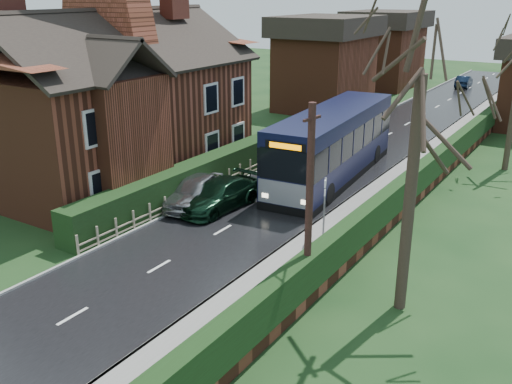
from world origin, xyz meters
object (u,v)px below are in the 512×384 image
Objects in this scene: brick_house at (114,98)px; car_silver at (195,191)px; bus at (333,145)px; telegraph_pole at (309,209)px; car_green at (219,195)px; bus_stop_sign at (325,200)px.

car_silver is at bearing -10.13° from brick_house.
brick_house reaches higher than bus.
telegraph_pole reaches higher than car_silver.
car_green is 9.59m from telegraph_pole.
telegraph_pole is (1.80, -4.92, 1.60)m from bus_stop_sign.
bus_stop_sign reaches higher than car_green.
bus is 2.67× the size of car_green.
bus is 1.88× the size of telegraph_pole.
car_silver is 6.88m from bus_stop_sign.
car_green is at bearing -6.21° from brick_house.
bus reaches higher than bus_stop_sign.
bus is 7.44m from car_green.
brick_house is 2.22× the size of telegraph_pole.
bus_stop_sign is at bearing -1.79° from car_green.
brick_house is at bearing 177.83° from car_green.
brick_house reaches higher than bus_stop_sign.
car_silver is 10.38m from telegraph_pole.
car_green is (1.20, 0.28, -0.05)m from car_silver.
bus_stop_sign is at bearing 116.44° from telegraph_pole.
bus is at bearing 118.23° from telegraph_pole.
car_silver is 0.92× the size of car_green.
bus is 13.48m from telegraph_pole.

